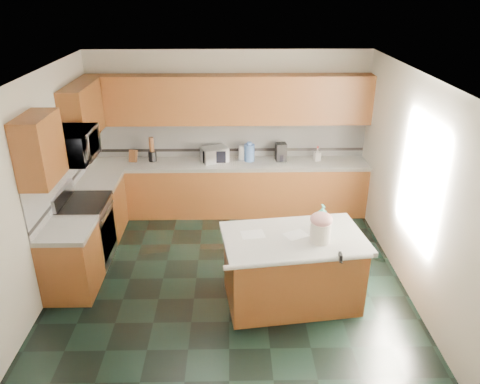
{
  "coord_description": "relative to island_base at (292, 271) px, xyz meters",
  "views": [
    {
      "loc": [
        0.05,
        -5.3,
        3.68
      ],
      "look_at": [
        0.15,
        0.35,
        1.12
      ],
      "focal_mm": 35.0,
      "sensor_mm": 36.0,
      "label": 1
    }
  ],
  "objects": [
    {
      "name": "treat_jar_knob_end_r",
      "position": [
        0.33,
        -0.12,
        0.83
      ],
      "size": [
        0.05,
        0.05,
        0.05
      ],
      "primitive_type": "sphere",
      "color": "tan",
      "rests_on": "treat_jar_lid"
    },
    {
      "name": "island_top",
      "position": [
        0.0,
        0.0,
        0.46
      ],
      "size": [
        1.79,
        1.21,
        0.06
      ],
      "primitive_type": "cube",
      "rotation": [
        0.0,
        0.0,
        0.13
      ],
      "color": "white",
      "rests_on": "island_base"
    },
    {
      "name": "window_light_proxy",
      "position": [
        1.52,
        0.3,
        1.07
      ],
      "size": [
        0.02,
        1.4,
        1.1
      ],
      "primitive_type": "cube",
      "color": "white",
      "rests_on": "wall_right"
    },
    {
      "name": "paper_sheet_b",
      "position": [
        -0.49,
        0.06,
        0.49
      ],
      "size": [
        0.3,
        0.25,
        0.0
      ],
      "primitive_type": "cube",
      "rotation": [
        0.0,
        0.0,
        0.15
      ],
      "color": "white",
      "rests_on": "island_top"
    },
    {
      "name": "range_body",
      "position": [
        -2.77,
        1.0,
        0.01
      ],
      "size": [
        0.6,
        0.76,
        0.88
      ],
      "primitive_type": "cube",
      "color": "#B7B7BC",
      "rests_on": "ground"
    },
    {
      "name": "treat_jar_knob_end_l",
      "position": [
        0.24,
        -0.12,
        0.83
      ],
      "size": [
        0.05,
        0.05,
        0.05
      ],
      "primitive_type": "sphere",
      "color": "tan",
      "rests_on": "treat_jar_lid"
    },
    {
      "name": "range_backguard",
      "position": [
        -3.03,
        1.0,
        0.59
      ],
      "size": [
        0.06,
        0.76,
        0.18
      ],
      "primitive_type": "cube",
      "color": "#B7B7BC",
      "rests_on": "range_body"
    },
    {
      "name": "range_oven_door",
      "position": [
        -2.48,
        1.0,
        -0.03
      ],
      "size": [
        0.02,
        0.68,
        0.55
      ],
      "primitive_type": "cube",
      "color": "black",
      "rests_on": "range_body"
    },
    {
      "name": "coffee_maker",
      "position": [
        0.09,
        2.58,
        0.64
      ],
      "size": [
        0.19,
        0.21,
        0.29
      ],
      "primitive_type": "cube",
      "rotation": [
        0.0,
        0.0,
        0.1
      ],
      "color": "black",
      "rests_on": "back_countertop"
    },
    {
      "name": "ceiling",
      "position": [
        -0.77,
        0.5,
        2.27
      ],
      "size": [
        4.6,
        4.6,
        0.0
      ],
      "primitive_type": "plane",
      "color": "white",
      "rests_on": "ground"
    },
    {
      "name": "range_cooktop",
      "position": [
        -2.77,
        1.0,
        0.47
      ],
      "size": [
        0.62,
        0.78,
        0.04
      ],
      "primitive_type": "cube",
      "color": "black",
      "rests_on": "range_body"
    },
    {
      "name": "toaster_oven",
      "position": [
        -1.02,
        2.55,
        0.61
      ],
      "size": [
        0.49,
        0.42,
        0.24
      ],
      "primitive_type": "cube",
      "rotation": [
        0.0,
        0.0,
        0.39
      ],
      "color": "#B7B7BC",
      "rests_on": "back_countertop"
    },
    {
      "name": "range_handle",
      "position": [
        -2.45,
        1.0,
        0.35
      ],
      "size": [
        0.02,
        0.66,
        0.02
      ],
      "primitive_type": "cylinder",
      "rotation": [
        1.57,
        0.0,
        0.0
      ],
      "color": "#B7B7BC",
      "rests_on": "range_body"
    },
    {
      "name": "paper_towel",
      "position": [
        -0.56,
        2.6,
        0.62
      ],
      "size": [
        0.11,
        0.11,
        0.25
      ],
      "primitive_type": "cylinder",
      "color": "white",
      "rests_on": "back_countertop"
    },
    {
      "name": "island_base",
      "position": [
        0.0,
        0.0,
        0.0
      ],
      "size": [
        1.67,
        1.09,
        0.86
      ],
      "primitive_type": "cube",
      "rotation": [
        0.0,
        0.0,
        0.13
      ],
      "color": "#42220D",
      "rests_on": "ground"
    },
    {
      "name": "water_jug",
      "position": [
        -0.44,
        2.56,
        0.63
      ],
      "size": [
        0.17,
        0.17,
        0.29
      ],
      "primitive_type": "cylinder",
      "color": "#527CC7",
      "rests_on": "back_countertop"
    },
    {
      "name": "left_base_cab_rear",
      "position": [
        -2.77,
        1.79,
        0.0
      ],
      "size": [
        0.6,
        0.82,
        0.86
      ],
      "primitive_type": "cube",
      "color": "#42220D",
      "rests_on": "ground"
    },
    {
      "name": "left_base_cab_front",
      "position": [
        -2.77,
        0.26,
        0.0
      ],
      "size": [
        0.6,
        0.72,
        0.86
      ],
      "primitive_type": "cube",
      "color": "#42220D",
      "rests_on": "ground"
    },
    {
      "name": "back_base_cab",
      "position": [
        -0.77,
        2.5,
        0.0
      ],
      "size": [
        4.6,
        0.6,
        0.86
      ],
      "primitive_type": "cube",
      "color": "#42220D",
      "rests_on": "ground"
    },
    {
      "name": "paper_sheet_a",
      "position": [
        0.02,
        0.04,
        0.49
      ],
      "size": [
        0.33,
        0.3,
        0.0
      ],
      "primitive_type": "cube",
      "rotation": [
        0.0,
        0.0,
        0.48
      ],
      "color": "white",
      "rests_on": "island_top"
    },
    {
      "name": "soap_bottle_island",
      "position": [
        0.36,
        0.19,
        0.65
      ],
      "size": [
        0.15,
        0.15,
        0.32
      ],
      "primitive_type": "imported",
      "rotation": [
        0.0,
        0.0,
        0.21
      ],
      "color": "#43B7A7",
      "rests_on": "island_top"
    },
    {
      "name": "back_upper_cab",
      "position": [
        -0.77,
        2.63,
        1.51
      ],
      "size": [
        4.6,
        0.33,
        0.78
      ],
      "primitive_type": "cube",
      "color": "#42220D",
      "rests_on": "wall_back"
    },
    {
      "name": "wall_back",
      "position": [
        -0.77,
        2.82,
        0.92
      ],
      "size": [
        4.6,
        0.04,
        2.7
      ],
      "primitive_type": "cube",
      "color": "beige",
      "rests_on": "ground"
    },
    {
      "name": "left_upper_cab_front",
      "position": [
        -2.91,
        0.26,
        1.51
      ],
      "size": [
        0.33,
        0.72,
        0.78
      ],
      "primitive_type": "cube",
      "color": "#42220D",
      "rests_on": "wall_left"
    },
    {
      "name": "wall_left",
      "position": [
        -3.09,
        0.5,
        0.92
      ],
      "size": [
        0.04,
        4.6,
        2.7
      ],
      "primitive_type": "cube",
      "color": "beige",
      "rests_on": "ground"
    },
    {
      "name": "utensil_crock",
      "position": [
        -2.06,
        2.58,
        0.57
      ],
      "size": [
        0.13,
        0.13,
        0.17
      ],
      "primitive_type": "cylinder",
      "color": "black",
      "rests_on": "back_countertop"
    },
    {
      "name": "water_jug_neck",
      "position": [
        -0.44,
        2.56,
        0.8
      ],
      "size": [
        0.08,
        0.08,
        0.04
      ],
      "primitive_type": "cylinder",
      "color": "#527CC7",
      "rests_on": "water_jug"
    },
    {
      "name": "toaster_oven_door",
      "position": [
        -1.02,
        2.41,
        0.61
      ],
      "size": [
        0.38,
        0.01,
        0.2
      ],
      "primitive_type": "cube",
      "color": "black",
      "rests_on": "toaster_oven"
    },
    {
      "name": "left_counter_rear",
      "position": [
        -2.77,
        1.79,
        0.46
      ],
      "size": [
        0.64,
        0.82,
        0.06
      ],
      "primitive_type": "cube",
      "color": "white",
      "rests_on": "left_base_cab_rear"
    },
    {
      "name": "back_accent_band",
      "position": [
        -0.77,
        2.78,
        0.61
      ],
      "size": [
        4.6,
        0.01,
        0.05
      ],
      "primitive_type": "cube",
      "color": "black",
      "rests_on": "back_countertop"
    },
    {
      "name": "paper_towel_base",
      "position": [
        -0.56,
        2.6,
        0.5
      ],
      "size": [
        0.17,
        0.17,
        0.01
      ],
      "primitive_type": "cylinder",
      "color": "#B7B7BC",
      "rests_on": "back_countertop"
    },
    {
      "name": "soap_bottle_back",
      "position": [
        0.7,
        2.55,
        0.6
      ],
      "size": [
        0.12,
        0.12,
        0.22
      ],
      "primitive_type": "imported",
      "rotation": [
        0.0,
        0.0,
        0.24
      ],
      "color": "white",
      "rests_on": "back_countertop"
    },
    {
      "name": "left_counter_front",
      "position": [
        -2.77,
        0.26,
        0.46
      ],
      "size": [
        0.64,
        0.72,
        0.06
      ],
      "primitive_type": "cube",
      "color": "white",
      "rests_on": "left_base_cab_front"
    },
    {
      "name": "clamp_body",
      "position": [
        0.45,
        -0.48,
        0.5
      ],
      "size": [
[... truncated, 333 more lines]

